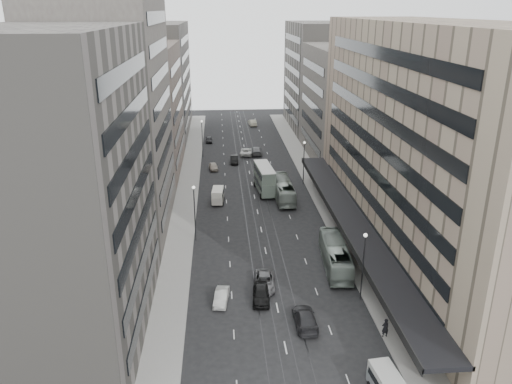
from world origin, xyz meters
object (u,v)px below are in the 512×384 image
object	(u,v)px
bus_far	(283,189)
sedan_2	(264,281)
bus_near	(335,255)
panel_van	(218,195)
pedestrian	(385,328)
sedan_1	(221,297)
double_decker	(264,178)
sedan_0	(261,294)

from	to	relation	value
bus_far	sedan_2	bearing A→B (deg)	77.95
bus_near	panel_van	xyz separation A→B (m)	(-14.96, 23.66, -0.27)
bus_near	pedestrian	xyz separation A→B (m)	(1.70, -14.97, -0.49)
panel_van	sedan_1	world-z (taller)	panel_van
sedan_2	pedestrian	distance (m)	15.57
double_decker	panel_van	distance (m)	9.74
sedan_1	double_decker	bearing A→B (deg)	84.62
bus_far	sedan_0	size ratio (longest dim) A/B	2.51
panel_van	sedan_0	size ratio (longest dim) A/B	0.87
bus_near	sedan_1	bearing A→B (deg)	30.65
bus_far	double_decker	distance (m)	4.61
sedan_0	sedan_1	bearing A→B (deg)	-174.94
bus_near	double_decker	bearing A→B (deg)	-72.47
bus_far	sedan_2	xyz separation A→B (m)	(-5.95, -29.14, -0.95)
sedan_0	panel_van	bearing A→B (deg)	103.22
double_decker	sedan_2	bearing A→B (deg)	-100.51
pedestrian	double_decker	bearing A→B (deg)	-89.46
sedan_1	sedan_2	size ratio (longest dim) A/B	0.78
pedestrian	bus_far	bearing A→B (deg)	-92.69
bus_near	pedestrian	world-z (taller)	bus_near
panel_van	sedan_0	xyz separation A→B (m)	(4.78, -30.80, -0.59)
bus_near	sedan_0	distance (m)	12.47
panel_van	sedan_2	world-z (taller)	panel_van
bus_near	panel_van	bearing A→B (deg)	-53.11
double_decker	sedan_1	distance (m)	36.54
pedestrian	sedan_1	bearing A→B (deg)	-35.55
double_decker	sedan_1	bearing A→B (deg)	-108.20
bus_near	sedan_2	bearing A→B (deg)	28.28
sedan_2	double_decker	bearing A→B (deg)	88.32
bus_far	panel_van	world-z (taller)	bus_far
panel_van	pedestrian	distance (m)	42.06
panel_van	sedan_0	distance (m)	31.17
double_decker	bus_near	bearing A→B (deg)	-82.30
sedan_2	pedestrian	xyz separation A→B (m)	(11.22, -10.78, 0.45)
sedan_1	bus_near	bearing A→B (deg)	33.65
bus_near	pedestrian	bearing A→B (deg)	101.06
sedan_0	pedestrian	size ratio (longest dim) A/B	2.33
sedan_0	sedan_2	distance (m)	3.04
double_decker	sedan_0	xyz separation A→B (m)	(-3.66, -35.51, -1.82)
bus_far	pedestrian	xyz separation A→B (m)	(5.27, -39.93, -0.50)
sedan_0	sedan_1	world-z (taller)	sedan_0
bus_near	pedestrian	size ratio (longest dim) A/B	5.82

